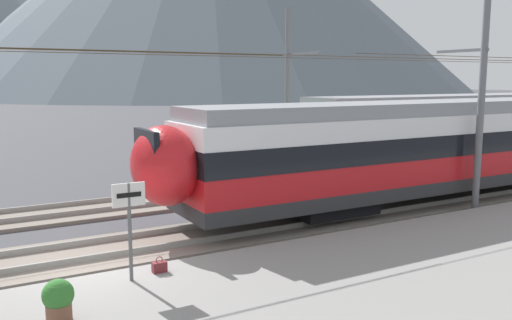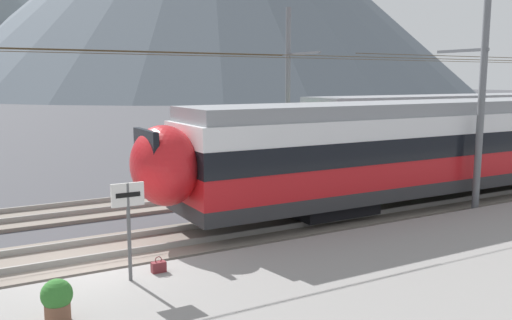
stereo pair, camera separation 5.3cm
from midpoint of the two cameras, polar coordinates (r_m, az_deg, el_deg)
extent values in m
plane|color=#424247|center=(13.54, -16.77, -11.92)|extent=(400.00, 400.00, 0.00)
cube|color=slate|center=(15.07, -18.19, -9.63)|extent=(120.00, 3.00, 0.12)
cube|color=gray|center=(14.35, -17.65, -9.93)|extent=(120.00, 0.07, 0.16)
cube|color=gray|center=(15.70, -18.73, -8.38)|extent=(120.00, 0.07, 0.16)
cube|color=slate|center=(19.82, -21.02, -5.41)|extent=(120.00, 3.00, 0.12)
cube|color=gray|center=(19.10, -20.72, -5.48)|extent=(120.00, 0.07, 0.16)
cube|color=gray|center=(20.48, -21.33, -4.59)|extent=(120.00, 0.07, 0.16)
cube|color=#2D2D30|center=(23.74, 23.44, -1.18)|extent=(26.33, 2.90, 0.45)
cube|color=red|center=(23.65, 23.53, 0.37)|extent=(26.33, 2.90, 0.85)
cube|color=black|center=(23.56, 23.64, 2.30)|extent=(26.33, 2.94, 0.75)
cube|color=white|center=(23.50, 23.75, 4.00)|extent=(26.33, 2.90, 0.65)
cube|color=gray|center=(23.47, 23.83, 5.33)|extent=(26.03, 2.70, 0.45)
cube|color=black|center=(18.11, 7.38, -4.79)|extent=(2.80, 2.32, 0.42)
ellipsoid|color=red|center=(15.16, -9.59, -0.58)|extent=(1.80, 2.67, 2.25)
cube|color=black|center=(14.94, -11.44, 0.89)|extent=(0.16, 1.74, 1.19)
cube|color=black|center=(27.84, 16.59, -0.39)|extent=(2.80, 2.30, 0.42)
ellipsoid|color=#1E6638|center=(23.28, 5.12, 2.67)|extent=(1.80, 2.64, 2.25)
cube|color=black|center=(22.96, 4.10, 3.67)|extent=(0.16, 1.72, 1.19)
cylinder|color=slate|center=(19.91, 22.84, 6.16)|extent=(0.24, 0.24, 8.09)
cube|color=slate|center=(20.50, 21.03, 10.74)|extent=(0.10, 2.15, 0.10)
cylinder|color=#473823|center=(21.10, 19.03, 10.08)|extent=(39.53, 0.02, 0.02)
cylinder|color=slate|center=(25.51, 3.45, 6.99)|extent=(0.24, 0.24, 7.92)
cube|color=slate|center=(24.54, 5.00, 11.16)|extent=(0.10, 2.66, 0.10)
cylinder|color=#473823|center=(23.57, 6.63, 10.64)|extent=(39.53, 0.02, 0.02)
cylinder|color=#59595B|center=(11.88, -13.16, -7.46)|extent=(0.08, 0.08, 2.14)
cube|color=silver|center=(11.68, -13.30, -3.59)|extent=(0.70, 0.06, 0.50)
cube|color=black|center=(11.65, -13.25, -3.62)|extent=(0.52, 0.01, 0.10)
cube|color=maroon|center=(12.53, -10.14, -11.08)|extent=(0.32, 0.18, 0.24)
torus|color=maroon|center=(12.47, -10.16, -10.35)|extent=(0.16, 0.02, 0.16)
cylinder|color=brown|center=(10.62, -20.10, -14.90)|extent=(0.45, 0.45, 0.34)
sphere|color=#33752D|center=(10.49, -20.19, -13.21)|extent=(0.56, 0.56, 0.56)
sphere|color=#DB5193|center=(10.45, -20.23, -12.56)|extent=(0.31, 0.31, 0.31)
camera|label=1|loc=(0.03, -89.92, 0.01)|focal=37.82mm
camera|label=2|loc=(0.03, 90.08, -0.01)|focal=37.82mm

